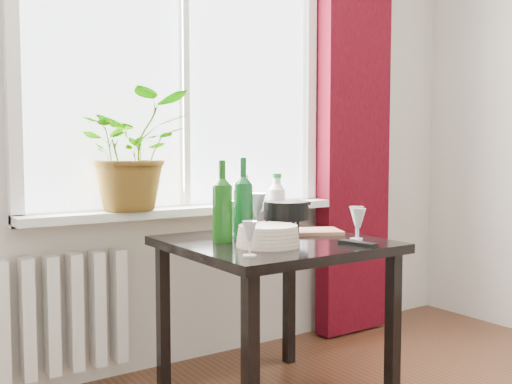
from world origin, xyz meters
TOP-DOWN VIEW (x-y plane):
  - window at (0.00, 2.22)m, footprint 1.72×0.08m
  - windowsill at (0.00, 2.15)m, footprint 1.72×0.20m
  - curtain at (1.12, 2.12)m, footprint 0.50×0.12m
  - radiator at (-0.75, 2.18)m, footprint 0.80×0.10m
  - table at (0.10, 1.55)m, footprint 0.85×0.85m
  - potted_plant at (-0.32, 2.13)m, footprint 0.54×0.47m
  - wine_bottle_left at (-0.12, 1.63)m, footprint 0.09×0.09m
  - wine_bottle_right at (0.01, 1.66)m, footprint 0.09×0.09m
  - bottle_amber at (0.12, 1.81)m, footprint 0.07×0.07m
  - cleaning_bottle at (0.30, 1.80)m, footprint 0.10×0.10m
  - wineglass_front_right at (0.34, 1.28)m, footprint 0.08×0.08m
  - wineglass_far_right at (0.40, 1.35)m, footprint 0.09×0.09m
  - wineglass_back_center at (0.13, 1.73)m, footprint 0.09×0.09m
  - wineglass_back_left at (0.02, 1.76)m, footprint 0.07×0.07m
  - wineglass_front_left at (-0.21, 1.27)m, footprint 0.07×0.07m
  - plate_stack at (-0.02, 1.42)m, footprint 0.26×0.26m
  - fondue_pot at (0.21, 1.61)m, footprint 0.25×0.22m
  - tv_remote at (0.29, 1.23)m, footprint 0.08×0.17m
  - cutting_board at (0.35, 1.62)m, footprint 0.36×0.31m

SIDE VIEW (x-z plane):
  - radiator at x=-0.75m, z-range 0.10..0.66m
  - table at x=0.10m, z-range 0.28..1.02m
  - cutting_board at x=0.35m, z-range 0.74..0.76m
  - tv_remote at x=0.29m, z-range 0.74..0.76m
  - plate_stack at x=-0.02m, z-range 0.74..0.82m
  - wineglass_front_left at x=-0.21m, z-range 0.74..0.87m
  - wineglass_front_right at x=0.34m, z-range 0.74..0.89m
  - wineglass_far_right at x=0.40m, z-range 0.74..0.89m
  - fondue_pot at x=0.21m, z-range 0.74..0.90m
  - wineglass_back_left at x=0.02m, z-range 0.74..0.91m
  - windowsill at x=0.00m, z-range 0.80..0.84m
  - wineglass_back_center at x=0.13m, z-range 0.74..0.94m
  - cleaning_bottle at x=0.30m, z-range 0.74..1.02m
  - bottle_amber at x=0.12m, z-range 0.74..1.03m
  - wine_bottle_left at x=-0.12m, z-range 0.74..1.10m
  - wine_bottle_right at x=0.01m, z-range 0.74..1.11m
  - potted_plant at x=-0.32m, z-range 0.84..1.42m
  - curtain at x=1.12m, z-range 0.01..2.58m
  - window at x=0.00m, z-range 0.79..2.41m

